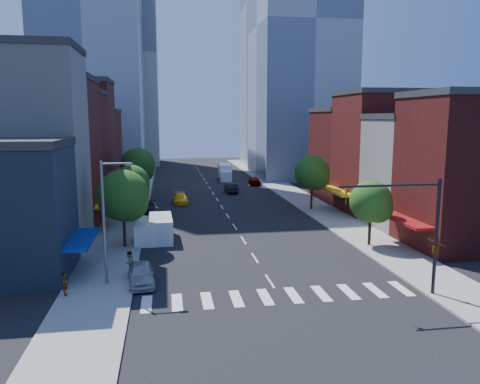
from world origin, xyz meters
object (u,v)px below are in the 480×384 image
at_px(parked_car_rear, 151,209).
at_px(pedestrian_far, 129,263).
at_px(parked_car_second, 151,225).
at_px(box_truck, 225,173).
at_px(traffic_car_far, 254,180).
at_px(traffic_car_oncoming, 231,188).
at_px(parked_car_front, 141,274).
at_px(cargo_van_far, 161,229).
at_px(pedestrian_near, 65,283).
at_px(cargo_van_near, 147,231).
at_px(parked_car_third, 149,224).
at_px(taxi, 181,199).

xyz_separation_m(parked_car_rear, pedestrian_far, (-1.00, -23.72, 0.35)).
relative_size(parked_car_second, box_truck, 0.63).
bearing_deg(traffic_car_far, pedestrian_far, 72.40).
xyz_separation_m(parked_car_second, traffic_car_oncoming, (12.25, 25.10, -0.04)).
xyz_separation_m(parked_car_front, cargo_van_far, (1.34, 12.55, 0.39)).
bearing_deg(box_truck, parked_car_rear, -110.33).
relative_size(cargo_van_far, traffic_car_oncoming, 1.21).
bearing_deg(traffic_car_oncoming, box_truck, -95.81).
bearing_deg(traffic_car_oncoming, parked_car_front, 70.84).
height_order(parked_car_second, pedestrian_near, pedestrian_near).
bearing_deg(pedestrian_far, parked_car_rear, -159.65).
bearing_deg(cargo_van_near, parked_car_third, 93.24).
distance_m(taxi, pedestrian_far, 30.93).
xyz_separation_m(box_truck, pedestrian_near, (-18.45, -58.66, -0.48)).
height_order(pedestrian_near, pedestrian_far, pedestrian_far).
bearing_deg(parked_car_front, box_truck, 71.71).
xyz_separation_m(parked_car_rear, traffic_car_far, (17.99, 23.90, 0.08)).
relative_size(parked_car_third, taxi, 0.94).
distance_m(parked_car_second, box_truck, 42.95).
bearing_deg(parked_car_front, pedestrian_near, -165.55).
distance_m(cargo_van_near, traffic_car_far, 41.62).
height_order(parked_car_third, cargo_van_far, cargo_van_far).
xyz_separation_m(parked_car_front, box_truck, (13.45, 56.90, 0.68)).
relative_size(cargo_van_far, taxi, 1.15).
bearing_deg(traffic_car_far, cargo_van_far, 70.01).
bearing_deg(box_truck, taxi, -108.22).
bearing_deg(parked_car_second, traffic_car_far, 67.98).
bearing_deg(pedestrian_near, cargo_van_near, -31.37).
xyz_separation_m(cargo_van_near, box_truck, (13.46, 44.70, 0.43)).
bearing_deg(pedestrian_far, traffic_car_far, -178.98).
xyz_separation_m(cargo_van_far, box_truck, (12.11, 44.35, 0.29)).
distance_m(parked_car_third, box_truck, 42.06).
height_order(cargo_van_near, pedestrian_near, cargo_van_near).
bearing_deg(parked_car_second, traffic_car_oncoming, 69.75).
xyz_separation_m(parked_car_front, traffic_car_far, (17.99, 49.73, -0.01)).
bearing_deg(cargo_van_near, taxi, 82.27).
bearing_deg(taxi, parked_car_front, -97.51).
height_order(taxi, pedestrian_near, pedestrian_near).
bearing_deg(taxi, parked_car_rear, -120.93).
xyz_separation_m(cargo_van_far, pedestrian_far, (-2.34, -10.44, -0.13)).
relative_size(traffic_car_far, pedestrian_near, 2.72).
bearing_deg(cargo_van_far, parked_car_rear, 94.14).
relative_size(parked_car_third, pedestrian_near, 2.73).
bearing_deg(pedestrian_far, parked_car_second, -162.28).
bearing_deg(box_truck, traffic_car_far, -54.60).
distance_m(traffic_car_oncoming, traffic_car_far, 10.20).
distance_m(parked_car_front, pedestrian_near, 5.31).
height_order(taxi, traffic_car_far, traffic_car_far).
distance_m(parked_car_rear, pedestrian_far, 23.75).
height_order(parked_car_second, traffic_car_far, parked_car_second).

